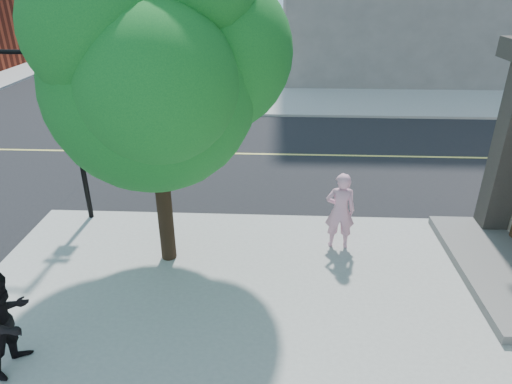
{
  "coord_description": "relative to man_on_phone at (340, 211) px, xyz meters",
  "views": [
    {
      "loc": [
        4.7,
        -9.86,
        5.52
      ],
      "look_at": [
        4.28,
        -1.14,
        1.3
      ],
      "focal_mm": 31.58,
      "sensor_mm": 36.0,
      "label": 1
    }
  ],
  "objects": [
    {
      "name": "road_ew",
      "position": [
        -6.08,
        5.83,
        -0.98
      ],
      "size": [
        140.0,
        9.0,
        0.01
      ],
      "primitive_type": "cube",
      "color": "black",
      "rests_on": "ground"
    },
    {
      "name": "ground",
      "position": [
        -6.08,
        1.33,
        -0.99
      ],
      "size": [
        140.0,
        140.0,
        0.0
      ],
      "primitive_type": "plane",
      "color": "black",
      "rests_on": "ground"
    },
    {
      "name": "pedestrian",
      "position": [
        -5.27,
        -3.6,
        -0.03
      ],
      "size": [
        0.79,
        0.93,
        1.68
      ],
      "primitive_type": "imported",
      "rotation": [
        0.0,
        0.0,
        1.36
      ],
      "color": "black",
      "rests_on": "sidewalk_se"
    },
    {
      "name": "man_on_phone",
      "position": [
        0.0,
        0.0,
        0.0
      ],
      "size": [
        0.65,
        0.44,
        1.74
      ],
      "primitive_type": "imported",
      "rotation": [
        0.0,
        0.0,
        3.1
      ],
      "color": "#D896B0",
      "rests_on": "sidewalk_se"
    },
    {
      "name": "street_tree",
      "position": [
        -3.51,
        -0.61,
        3.18
      ],
      "size": [
        4.73,
        4.3,
        6.28
      ],
      "rotation": [
        0.0,
        0.0,
        -0.42
      ],
      "color": "black",
      "rests_on": "sidewalk_se"
    },
    {
      "name": "sidewalk_ne",
      "position": [
        7.42,
        22.83,
        -0.93
      ],
      "size": [
        29.0,
        25.0,
        0.12
      ],
      "primitive_type": "cube",
      "color": "#A09F99",
      "rests_on": "ground"
    }
  ]
}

